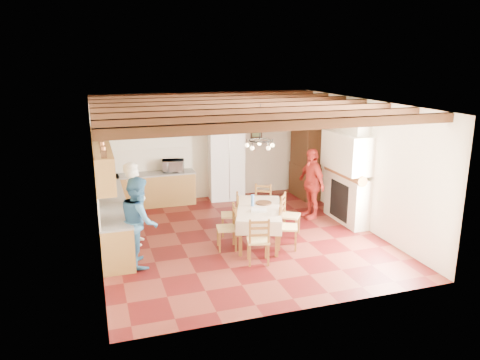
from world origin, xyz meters
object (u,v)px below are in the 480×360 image
object	(u,v)px
chair_left_near	(227,227)
dining_table	(259,211)
hutch	(305,161)
chair_right_near	(288,226)
chair_end_near	(258,240)
chair_end_far	(262,205)
refrigerator	(226,165)
person_woman_red	(311,184)
chair_right_far	(290,215)
microwave	(173,166)
person_man	(135,203)
person_woman_blue	(139,221)
chair_left_far	(230,214)

from	to	relation	value
chair_left_near	dining_table	bearing A→B (deg)	111.55
hutch	chair_right_near	xyz separation A→B (m)	(-1.97, -3.30, -0.57)
chair_end_near	chair_end_far	size ratio (longest dim) A/B	1.00
refrigerator	chair_right_near	bearing A→B (deg)	-81.50
refrigerator	person_woman_red	world-z (taller)	refrigerator
chair_right_far	person_woman_red	world-z (taller)	person_woman_red
chair_end_far	refrigerator	bearing A→B (deg)	126.33
refrigerator	chair_right_far	xyz separation A→B (m)	(0.58, -3.21, -0.47)
dining_table	microwave	size ratio (longest dim) A/B	3.42
dining_table	chair_left_near	xyz separation A→B (m)	(-0.78, -0.17, -0.22)
dining_table	chair_end_near	world-z (taller)	chair_end_near
chair_right_far	hutch	bearing A→B (deg)	3.34
chair_end_far	person_man	bearing A→B (deg)	-143.84
chair_end_far	microwave	world-z (taller)	microwave
hutch	chair_right_near	bearing A→B (deg)	-122.07
chair_right_near	microwave	distance (m)	4.22
dining_table	chair_end_far	bearing A→B (deg)	66.21
person_man	dining_table	bearing A→B (deg)	-94.89
person_woman_red	chair_left_near	bearing A→B (deg)	-69.44
chair_end_near	person_woman_red	xyz separation A→B (m)	(2.17, 2.10, 0.40)
chair_end_far	person_woman_blue	size ratio (longest dim) A/B	0.55
person_woman_blue	chair_right_near	bearing A→B (deg)	-93.62
chair_end_far	chair_right_near	bearing A→B (deg)	-58.16
dining_table	chair_right_far	size ratio (longest dim) A/B	2.07
dining_table	person_man	size ratio (longest dim) A/B	1.10
chair_right_far	person_woman_blue	world-z (taller)	person_woman_blue
dining_table	chair_left_far	world-z (taller)	chair_left_far
chair_end_near	microwave	distance (m)	4.43
chair_left_far	chair_right_far	xyz separation A→B (m)	(1.28, -0.47, 0.00)
chair_left_far	microwave	bearing A→B (deg)	-148.84
chair_right_near	person_woman_red	xyz separation A→B (m)	(1.32, 1.60, 0.40)
person_woman_red	chair_right_near	bearing A→B (deg)	-45.12
chair_right_far	chair_left_far	bearing A→B (deg)	104.61
chair_end_near	refrigerator	bearing A→B (deg)	-84.57
person_man	person_woman_red	bearing A→B (deg)	-74.15
dining_table	chair_end_far	size ratio (longest dim) A/B	2.07
person_man	chair_right_far	bearing A→B (deg)	-88.89
chair_left_far	chair_end_far	xyz separation A→B (m)	(0.91, 0.39, 0.00)
chair_left_far	person_woman_red	world-z (taller)	person_woman_red
chair_end_near	chair_left_near	bearing A→B (deg)	-51.47
hutch	dining_table	size ratio (longest dim) A/B	1.06
chair_end_near	chair_end_far	xyz separation A→B (m)	(0.83, 2.01, 0.00)
chair_left_near	person_woman_red	world-z (taller)	person_woman_red
chair_right_far	refrigerator	bearing A→B (deg)	45.05
chair_left_near	chair_right_near	size ratio (longest dim) A/B	1.00
chair_right_near	chair_end_near	world-z (taller)	same
refrigerator	person_woman_blue	size ratio (longest dim) A/B	1.09
chair_left_near	person_woman_blue	distance (m)	1.85
chair_left_far	chair_end_near	xyz separation A→B (m)	(0.08, -1.62, 0.00)
chair_end_far	microwave	distance (m)	2.92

